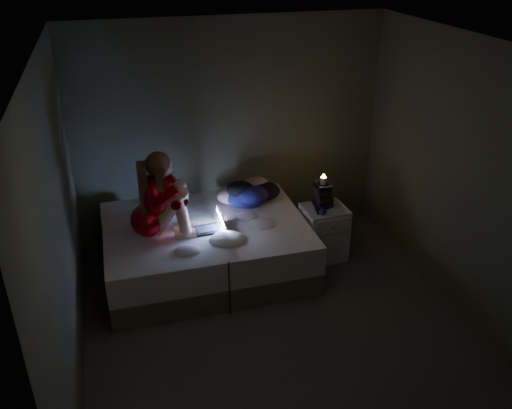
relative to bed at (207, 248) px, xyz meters
name	(u,v)px	position (x,y,z in m)	size (l,w,h in m)	color
floor	(279,325)	(0.48, -1.10, -0.30)	(3.60, 3.80, 0.02)	#2E2B2A
ceiling	(286,47)	(0.48, -1.10, 2.32)	(3.60, 3.80, 0.02)	silver
wall_back	(231,132)	(0.48, 0.81, 1.01)	(3.60, 0.02, 2.60)	#4C543D
wall_front	(391,357)	(0.48, -3.01, 1.01)	(3.60, 0.02, 2.60)	#4C543D
wall_left	(59,233)	(-1.33, -1.10, 1.01)	(0.02, 3.80, 2.60)	#4C543D
wall_right	(466,181)	(2.29, -1.10, 1.01)	(0.02, 3.80, 2.60)	#4C543D
bed	(207,248)	(0.00, 0.00, 0.00)	(2.13, 1.60, 0.59)	#B9B6B0
pillow	(124,213)	(-0.82, 0.36, 0.36)	(0.49, 0.35, 0.14)	silver
woman	(146,196)	(-0.59, -0.10, 0.75)	(0.57, 0.37, 0.92)	maroon
laptop	(209,220)	(0.02, -0.13, 0.41)	(0.32, 0.23, 0.23)	black
clothes_pile	(247,192)	(0.55, 0.34, 0.45)	(0.51, 0.41, 0.31)	navy
nightstand	(323,232)	(1.34, -0.06, 0.02)	(0.47, 0.42, 0.63)	silver
book_stack	(322,195)	(1.33, 0.00, 0.47)	(0.19, 0.25, 0.26)	black
candle	(323,181)	(1.33, 0.00, 0.64)	(0.07, 0.07, 0.08)	beige
phone	(319,211)	(1.25, -0.12, 0.34)	(0.07, 0.14, 0.01)	black
blue_orb	(322,211)	(1.25, -0.20, 0.37)	(0.08, 0.08, 0.08)	#171A4F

